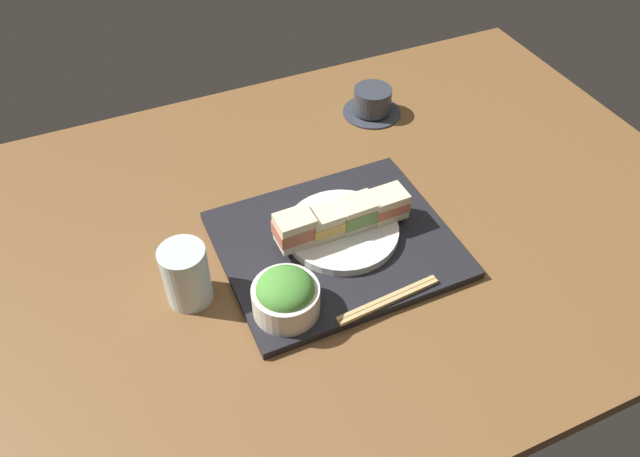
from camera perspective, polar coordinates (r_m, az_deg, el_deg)
The scene contains 11 objects.
ground_plane at distance 114.69cm, azimuth 2.27°, elevation 0.36°, with size 140.00×100.00×3.00cm, color brown.
serving_tray at distance 108.01cm, azimuth 1.48°, elevation -1.46°, with size 39.58×33.42×1.59cm, color black.
sandwich_plate at distance 108.16cm, azimuth 2.05°, elevation -0.20°, with size 20.08×20.08×1.54cm, color silver.
sandwich_nearmost at distance 103.23cm, azimuth -2.34°, elevation -0.10°, with size 6.83×5.11×5.76cm.
sandwich_inner_near at distance 105.02cm, azimuth 0.64°, elevation 0.61°, with size 6.81×5.22×4.93cm.
sandwich_inner_far at distance 106.71cm, azimuth 3.53°, elevation 1.51°, with size 6.65×5.20×5.23cm.
sandwich_farmost at distance 108.84cm, azimuth 6.31°, elevation 2.28°, with size 6.62×5.21×5.07cm.
salad_bowl at distance 95.02cm, azimuth -3.21°, elevation -6.22°, with size 10.65×10.65×7.53cm.
chopsticks_pair at distance 99.01cm, azimuth 6.37°, elevation -6.61°, with size 18.45×2.83×0.70cm.
coffee_cup at distance 139.00cm, azimuth 4.88°, elevation 11.64°, with size 12.97×12.97×6.11cm.
drinking_glass at distance 99.47cm, azimuth -12.34°, elevation -4.22°, with size 7.49×7.49×10.82cm, color silver.
Camera 1 is at (-37.17, -72.33, 79.38)cm, focal length 34.41 mm.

